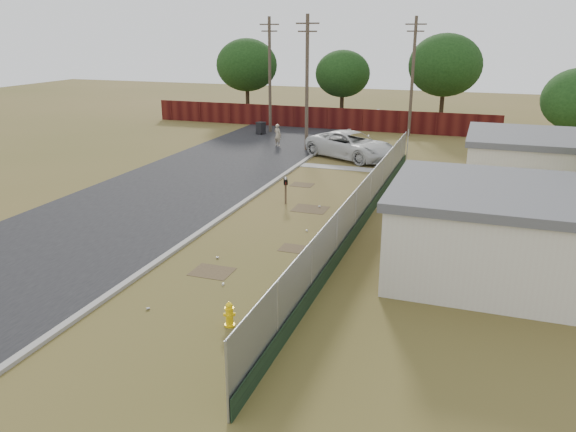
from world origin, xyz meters
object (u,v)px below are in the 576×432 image
at_px(pedestrian, 278,135).
at_px(fire_hydrant, 229,315).
at_px(mailbox, 286,183).
at_px(pickup_truck, 352,145).
at_px(trash_bin, 261,128).

bearing_deg(pedestrian, fire_hydrant, 129.28).
bearing_deg(mailbox, fire_hydrant, -78.13).
distance_m(fire_hydrant, pedestrian, 26.06).
height_order(fire_hydrant, pickup_truck, pickup_truck).
bearing_deg(fire_hydrant, pedestrian, 107.29).
bearing_deg(pedestrian, pickup_truck, -178.87).
xyz_separation_m(fire_hydrant, pickup_truck, (-1.78, 22.60, 0.51)).
distance_m(fire_hydrant, pickup_truck, 22.68).
bearing_deg(pedestrian, trash_bin, -32.09).
bearing_deg(pickup_truck, pedestrian, 96.46).
relative_size(mailbox, pickup_truck, 0.20).
distance_m(mailbox, pickup_truck, 10.95).
xyz_separation_m(pickup_truck, pedestrian, (-5.97, 2.27, -0.07)).
bearing_deg(pickup_truck, fire_hydrant, -148.18).
bearing_deg(mailbox, pedestrian, 111.84).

